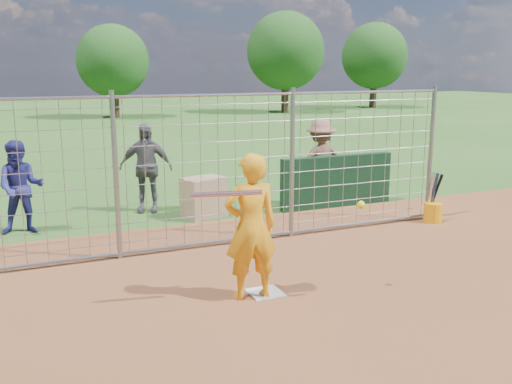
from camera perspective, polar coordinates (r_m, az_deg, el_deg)
name	(u,v)px	position (r m, az deg, el deg)	size (l,w,h in m)	color
ground	(259,288)	(7.83, 0.33, -9.60)	(100.00, 100.00, 0.00)	#2D591E
home_plate	(265,293)	(7.66, 0.94, -10.05)	(0.43, 0.43, 0.02)	silver
dugout_wall	(337,181)	(12.28, 8.08, 1.07)	(2.60, 0.20, 1.10)	#11381E
batter	(251,227)	(7.22, -0.51, -3.53)	(0.69, 0.46, 1.90)	#F9A215
bystander_a	(21,187)	(10.95, -22.46, 0.42)	(0.82, 0.64, 1.68)	navy
bystander_b	(146,168)	(11.88, -10.97, 2.40)	(1.08, 0.45, 1.84)	#56575B
bystander_c	(321,162)	(12.44, 6.48, 3.00)	(1.19, 0.68, 1.84)	#885E4A
equipment_bin	(204,197)	(11.37, -5.24, -0.54)	(0.80, 0.55, 0.80)	tan
equipment_in_play	(261,197)	(6.92, 0.50, -0.46)	(2.24, 0.40, 0.34)	silver
bucket_with_bats	(433,210)	(11.49, 17.27, -1.70)	(0.34, 0.40, 0.97)	#FFA60D
backstop_fence	(210,173)	(9.28, -4.66, 1.96)	(9.08, 0.08, 2.60)	gray
tree_line	(114,54)	(35.30, -14.00, 13.29)	(44.66, 6.72, 6.48)	#3F2B19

